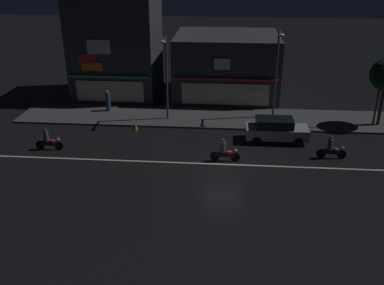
{
  "coord_description": "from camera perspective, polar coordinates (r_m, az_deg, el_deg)",
  "views": [
    {
      "loc": [
        0.11,
        -24.07,
        12.02
      ],
      "look_at": [
        -1.99,
        0.96,
        1.0
      ],
      "focal_mm": 40.1,
      "sensor_mm": 36.0,
      "label": 1
    }
  ],
  "objects": [
    {
      "name": "storefront_left_block",
      "position": [
        40.1,
        -9.94,
        12.37
      ],
      "size": [
        7.32,
        6.96,
        8.81
      ],
      "color": "#383A3F",
      "rests_on": "ground"
    },
    {
      "name": "streetlamp_west",
      "position": [
        32.73,
        -3.47,
        9.43
      ],
      "size": [
        0.44,
        1.64,
        6.44
      ],
      "color": "#47494C",
      "rests_on": "sidewalk_far"
    },
    {
      "name": "storefront_center_block",
      "position": [
        39.83,
        4.58,
        10.2
      ],
      "size": [
        9.16,
        8.28,
        5.58
      ],
      "color": "#383A3F",
      "rests_on": "ground"
    },
    {
      "name": "pedestrian_on_sidewalk",
      "position": [
        36.19,
        -11.11,
        5.41
      ],
      "size": [
        0.39,
        0.39,
        1.75
      ],
      "rotation": [
        0.0,
        0.0,
        1.7
      ],
      "color": "#334766",
      "rests_on": "sidewalk_far"
    },
    {
      "name": "ground_plane",
      "position": [
        26.91,
        4.06,
        -2.92
      ],
      "size": [
        140.0,
        140.0,
        0.0
      ],
      "primitive_type": "plane",
      "color": "black"
    },
    {
      "name": "streetlamp_mid",
      "position": [
        33.71,
        11.22,
        9.81
      ],
      "size": [
        0.44,
        1.64,
        6.84
      ],
      "color": "#47494C",
      "rests_on": "sidewalk_far"
    },
    {
      "name": "lane_divider_stripe",
      "position": [
        26.9,
        4.06,
        -2.91
      ],
      "size": [
        31.25,
        0.16,
        0.01
      ],
      "primitive_type": "cube",
      "color": "beige",
      "rests_on": "ground"
    },
    {
      "name": "parked_car_near_kerb",
      "position": [
        30.43,
        11.11,
        1.71
      ],
      "size": [
        4.3,
        1.98,
        1.67
      ],
      "rotation": [
        0.0,
        0.0,
        3.14
      ],
      "color": "#9EA0A5",
      "rests_on": "ground"
    },
    {
      "name": "traffic_cone",
      "position": [
        32.35,
        -7.53,
        2.17
      ],
      "size": [
        0.36,
        0.36,
        0.55
      ],
      "primitive_type": "cone",
      "color": "orange",
      "rests_on": "ground"
    },
    {
      "name": "motorcycle_opposite_lane",
      "position": [
        27.09,
        4.34,
        -1.25
      ],
      "size": [
        1.9,
        0.6,
        1.52
      ],
      "rotation": [
        0.0,
        0.0,
        0.14
      ],
      "color": "black",
      "rests_on": "ground"
    },
    {
      "name": "motorcycle_lead",
      "position": [
        28.8,
        18.02,
        -0.85
      ],
      "size": [
        1.9,
        0.6,
        1.52
      ],
      "rotation": [
        0.0,
        0.0,
        0.12
      ],
      "color": "black",
      "rests_on": "ground"
    },
    {
      "name": "motorcycle_following",
      "position": [
        30.2,
        -18.59,
        0.22
      ],
      "size": [
        1.9,
        0.6,
        1.52
      ],
      "rotation": [
        0.0,
        0.0,
        -0.03
      ],
      "color": "black",
      "rests_on": "ground"
    },
    {
      "name": "sidewalk_far",
      "position": [
        34.43,
        4.32,
        3.3
      ],
      "size": [
        32.89,
        4.78,
        0.14
      ],
      "primitive_type": "cube",
      "color": "#424447",
      "rests_on": "ground"
    },
    {
      "name": "streetlamp_east",
      "position": [
        34.29,
        24.15,
        8.8
      ],
      "size": [
        0.44,
        1.64,
        7.25
      ],
      "color": "#47494C",
      "rests_on": "sidewalk_far"
    }
  ]
}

